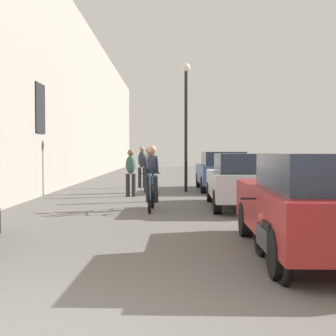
# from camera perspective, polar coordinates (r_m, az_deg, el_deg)

# --- Properties ---
(building_facade_left) EXTENTS (0.54, 68.00, 8.49)m
(building_facade_left) POSITION_cam_1_polar(r_m,az_deg,el_deg) (18.24, -15.14, 10.51)
(building_facade_left) COLOR gray
(building_facade_left) RESTS_ON ground_plane
(cyclist_on_bicycle) EXTENTS (0.52, 1.76, 1.74)m
(cyclist_on_bicycle) POSITION_cam_1_polar(r_m,az_deg,el_deg) (12.01, -2.23, -1.42)
(cyclist_on_bicycle) COLOR black
(cyclist_on_bicycle) RESTS_ON ground_plane
(pedestrian_near) EXTENTS (0.38, 0.30, 1.63)m
(pedestrian_near) POSITION_cam_1_polar(r_m,az_deg,el_deg) (13.96, -2.29, -0.50)
(pedestrian_near) COLOR #26262D
(pedestrian_near) RESTS_ON ground_plane
(pedestrian_mid) EXTENTS (0.37, 0.29, 1.62)m
(pedestrian_mid) POSITION_cam_1_polar(r_m,az_deg,el_deg) (15.65, -4.87, -0.26)
(pedestrian_mid) COLOR #26262D
(pedestrian_mid) RESTS_ON ground_plane
(pedestrian_far) EXTENTS (0.36, 0.27, 1.70)m
(pedestrian_far) POSITION_cam_1_polar(r_m,az_deg,el_deg) (17.15, -2.63, 0.11)
(pedestrian_far) COLOR #26262D
(pedestrian_far) RESTS_ON ground_plane
(pedestrian_furthest) EXTENTS (0.37, 0.29, 1.77)m
(pedestrian_furthest) POSITION_cam_1_polar(r_m,az_deg,el_deg) (19.54, -3.45, 0.46)
(pedestrian_furthest) COLOR #26262D
(pedestrian_furthest) RESTS_ON ground_plane
(street_lamp) EXTENTS (0.32, 0.32, 4.90)m
(street_lamp) POSITION_cam_1_polar(r_m,az_deg,el_deg) (17.50, 2.08, 7.19)
(street_lamp) COLOR black
(street_lamp) RESTS_ON ground_plane
(parked_car_nearest) EXTENTS (1.89, 4.29, 1.51)m
(parked_car_nearest) POSITION_cam_1_polar(r_m,az_deg,el_deg) (7.07, 17.73, -4.16)
(parked_car_nearest) COLOR maroon
(parked_car_nearest) RESTS_ON ground_plane
(parked_car_second) EXTENTS (1.87, 4.23, 1.49)m
(parked_car_second) POSITION_cam_1_polar(r_m,az_deg,el_deg) (12.64, 9.12, -1.45)
(parked_car_second) COLOR #B7B7BC
(parked_car_second) RESTS_ON ground_plane
(parked_car_third) EXTENTS (1.83, 4.32, 1.53)m
(parked_car_third) POSITION_cam_1_polar(r_m,az_deg,el_deg) (18.23, 6.53, -0.30)
(parked_car_third) COLOR #384C84
(parked_car_third) RESTS_ON ground_plane
(parked_motorcycle) EXTENTS (0.62, 2.15, 0.92)m
(parked_motorcycle) POSITION_cam_1_polar(r_m,az_deg,el_deg) (6.24, 12.49, -8.44)
(parked_motorcycle) COLOR black
(parked_motorcycle) RESTS_ON ground_plane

